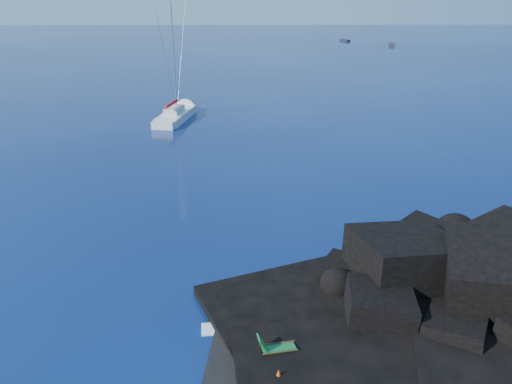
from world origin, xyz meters
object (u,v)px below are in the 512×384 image
distant_boat_a (345,41)px  distant_boat_b (392,46)px  sunbather (333,356)px  deck_chair (279,344)px  marker_cone (279,375)px  sailboat (176,120)px

distant_boat_a → distant_boat_b: bearing=-70.7°
sunbather → distant_boat_a: size_ratio=0.42×
deck_chair → sunbather: (2.25, -0.35, -0.39)m
marker_cone → distant_boat_b: size_ratio=0.12×
sailboat → distant_boat_b: (47.69, 79.37, 0.00)m
deck_chair → sunbather: 2.31m
distant_boat_a → distant_boat_b: 15.86m
sailboat → distant_boat_a: size_ratio=3.38×
sunbather → marker_cone: bearing=-147.6°
sailboat → distant_boat_a: 98.67m
marker_cone → distant_boat_a: (27.82, 134.52, -0.63)m
marker_cone → distant_boat_a: size_ratio=0.14×
sailboat → distant_boat_b: size_ratio=2.83×
marker_cone → deck_chair: bearing=86.2°
deck_chair → marker_cone: bearing=-103.9°
sunbather → distant_boat_b: size_ratio=0.35×
sailboat → sunbather: size_ratio=8.01×
sunbather → deck_chair: bearing=176.9°
sailboat → sunbather: (11.84, -41.99, 0.51)m
marker_cone → distant_boat_b: bearing=72.7°
sailboat → marker_cone: (9.48, -43.18, 0.63)m
distant_boat_a → distant_boat_b: (10.39, -11.98, 0.00)m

